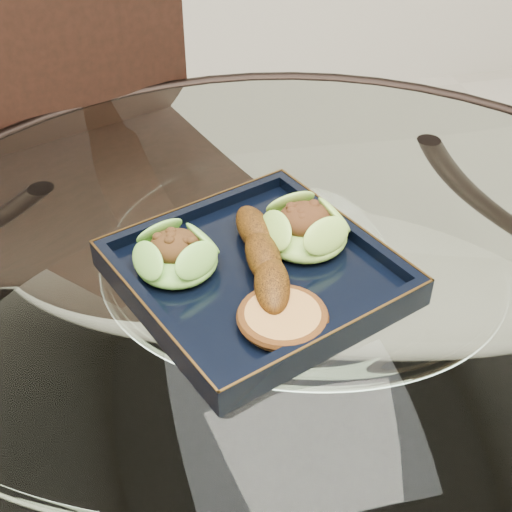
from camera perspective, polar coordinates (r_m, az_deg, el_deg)
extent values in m
cylinder|color=white|center=(0.80, 3.58, -2.84)|extent=(1.10, 1.10, 0.01)
torus|color=black|center=(0.80, 3.58, -2.84)|extent=(1.13, 1.13, 0.02)
cylinder|color=black|center=(1.33, 11.20, -5.50)|extent=(0.04, 0.04, 0.75)
cylinder|color=black|center=(1.25, -13.54, -9.64)|extent=(0.04, 0.04, 0.75)
cube|color=black|center=(1.19, -9.24, -3.70)|extent=(0.56, 0.56, 0.04)
cube|color=black|center=(1.19, -14.91, 11.92)|extent=(0.40, 0.17, 0.48)
cylinder|color=black|center=(1.33, 3.06, -13.48)|extent=(0.03, 0.03, 0.47)
cylinder|color=black|center=(1.47, -18.17, -9.56)|extent=(0.03, 0.03, 0.47)
cylinder|color=black|center=(1.55, -5.13, -4.26)|extent=(0.03, 0.03, 0.47)
cube|color=black|center=(0.79, 0.00, -1.70)|extent=(0.35, 0.35, 0.02)
ellipsoid|color=#5AA931|center=(0.78, -6.39, -0.08)|extent=(0.09, 0.09, 0.03)
ellipsoid|color=#6CA831|center=(0.81, 3.92, 2.02)|extent=(0.11, 0.11, 0.04)
ellipsoid|color=#5D3209|center=(0.78, 0.57, 0.00)|extent=(0.05, 0.18, 0.03)
cylinder|color=#C78742|center=(0.72, 2.14, -5.01)|extent=(0.11, 0.11, 0.02)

